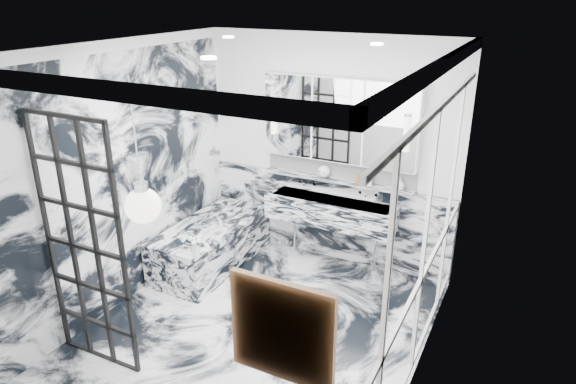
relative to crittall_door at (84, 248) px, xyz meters
The scene contains 25 objects.
floor 1.91m from the crittall_door, 43.61° to the left, with size 3.60×3.60×0.00m, color white.
ceiling 2.23m from the crittall_door, 43.61° to the left, with size 3.60×3.60×0.00m, color white.
wall_back 3.06m from the crittall_door, 68.88° to the left, with size 3.60×3.60×0.00m, color white.
wall_front 1.35m from the crittall_door, 34.37° to the right, with size 3.60×3.60×0.00m, color white.
wall_left 1.18m from the crittall_door, 115.51° to the left, with size 3.60×3.60×0.00m, color white.
wall_right 2.91m from the crittall_door, 21.21° to the left, with size 3.60×3.60×0.00m, color white.
marble_clad_back 3.10m from the crittall_door, 68.71° to the left, with size 3.18×0.05×1.05m, color white.
marble_clad_left 1.17m from the crittall_door, 114.84° to the left, with size 0.02×3.56×2.68m, color white.
panel_molding 2.88m from the crittall_door, 21.35° to the left, with size 0.03×3.40×2.30m, color white.
soap_bottle_a 3.21m from the crittall_door, 59.32° to the left, with size 0.08×0.08×0.20m, color #8C5919.
soap_bottle_b 3.21m from the crittall_door, 59.08° to the left, with size 0.09×0.09×0.19m, color #4C4C51.
soap_bottle_c 3.42m from the crittall_door, 53.78° to the left, with size 0.12×0.12×0.15m, color silver.
face_pot 2.96m from the crittall_door, 68.58° to the left, with size 0.15×0.15×0.15m, color white.
amber_bottle 3.15m from the crittall_door, 61.09° to the left, with size 0.04×0.04×0.10m, color #8C5919.
flower_vase 1.35m from the crittall_door, 77.88° to the left, with size 0.08×0.08×0.12m, color silver.
crittall_door is the anchor object (origin of this frame).
artwork 2.44m from the crittall_door, 17.21° to the right, with size 0.51×0.05×0.51m, color orange.
pendant_light 1.24m from the crittall_door, 15.51° to the right, with size 0.25×0.25×0.25m, color white.
trough_sink 2.92m from the crittall_door, 64.35° to the left, with size 1.60×0.45×0.30m, color silver.
ledge 3.04m from the crittall_door, 65.69° to the left, with size 1.90×0.14×0.04m, color silver.
subway_tile 3.09m from the crittall_door, 66.17° to the left, with size 1.90×0.03×0.23m, color white.
mirror_cabinet 3.11m from the crittall_door, 65.73° to the left, with size 1.90×0.16×1.00m, color white.
sconce_left 2.78m from the crittall_door, 80.88° to the left, with size 0.07×0.07×0.40m, color white.
sconce_right 3.44m from the crittall_door, 52.29° to the left, with size 0.07×0.07×0.40m, color white.
bathtub 2.14m from the crittall_door, 92.21° to the left, with size 0.75×1.65×0.55m, color silver.
Camera 1 is at (2.25, -3.77, 3.26)m, focal length 32.00 mm.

